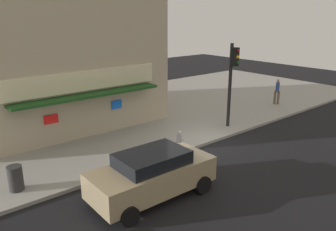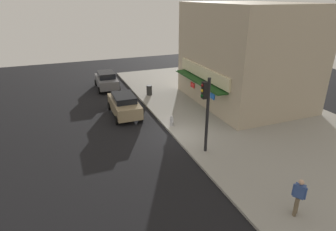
{
  "view_description": "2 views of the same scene",
  "coord_description": "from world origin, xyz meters",
  "px_view_note": "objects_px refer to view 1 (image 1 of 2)",
  "views": [
    {
      "loc": [
        -11.21,
        -10.47,
        6.16
      ],
      "look_at": [
        -1.63,
        1.12,
        1.54
      ],
      "focal_mm": 35.84,
      "sensor_mm": 36.0,
      "label": 1
    },
    {
      "loc": [
        15.71,
        -6.57,
        8.79
      ],
      "look_at": [
        -1.3,
        0.13,
        1.04
      ],
      "focal_mm": 30.48,
      "sensor_mm": 36.0,
      "label": 2
    }
  ],
  "objects_px": {
    "traffic_light": "(232,74)",
    "parked_car_tan": "(152,174)",
    "fire_hydrant": "(179,139)",
    "pedestrian": "(277,90)",
    "trash_can": "(16,178)"
  },
  "relations": [
    {
      "from": "fire_hydrant",
      "to": "parked_car_tan",
      "type": "height_order",
      "value": "parked_car_tan"
    },
    {
      "from": "traffic_light",
      "to": "pedestrian",
      "type": "xyz_separation_m",
      "value": [
        6.19,
        1.1,
        -1.95
      ]
    },
    {
      "from": "fire_hydrant",
      "to": "pedestrian",
      "type": "distance_m",
      "value": 10.38
    },
    {
      "from": "traffic_light",
      "to": "trash_can",
      "type": "bearing_deg",
      "value": 178.9
    },
    {
      "from": "traffic_light",
      "to": "fire_hydrant",
      "type": "relative_size",
      "value": 5.77
    },
    {
      "from": "traffic_light",
      "to": "parked_car_tan",
      "type": "distance_m",
      "value": 8.45
    },
    {
      "from": "trash_can",
      "to": "traffic_light",
      "type": "bearing_deg",
      "value": -1.1
    },
    {
      "from": "fire_hydrant",
      "to": "trash_can",
      "type": "relative_size",
      "value": 0.86
    },
    {
      "from": "fire_hydrant",
      "to": "pedestrian",
      "type": "bearing_deg",
      "value": 8.41
    },
    {
      "from": "parked_car_tan",
      "to": "pedestrian",
      "type": "bearing_deg",
      "value": 16.6
    },
    {
      "from": "fire_hydrant",
      "to": "parked_car_tan",
      "type": "bearing_deg",
      "value": -143.7
    },
    {
      "from": "trash_can",
      "to": "pedestrian",
      "type": "bearing_deg",
      "value": 2.91
    },
    {
      "from": "fire_hydrant",
      "to": "pedestrian",
      "type": "relative_size",
      "value": 0.45
    },
    {
      "from": "fire_hydrant",
      "to": "trash_can",
      "type": "height_order",
      "value": "trash_can"
    },
    {
      "from": "traffic_light",
      "to": "trash_can",
      "type": "xyz_separation_m",
      "value": [
        -11.18,
        0.22,
        -2.45
      ]
    }
  ]
}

